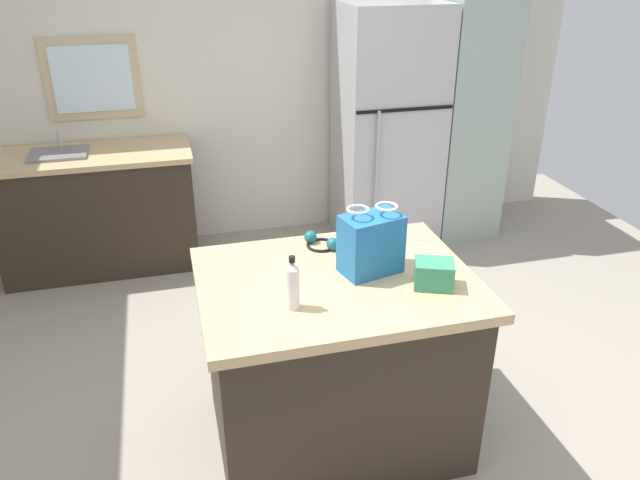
{
  "coord_description": "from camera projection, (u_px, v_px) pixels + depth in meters",
  "views": [
    {
      "loc": [
        -0.82,
        -2.39,
        2.28
      ],
      "look_at": [
        -0.14,
        0.22,
        0.97
      ],
      "focal_mm": 34.41,
      "sensor_mm": 36.0,
      "label": 1
    }
  ],
  "objects": [
    {
      "name": "kitchen_island",
      "position": [
        336.0,
        360.0,
        2.96
      ],
      "size": [
        1.24,
        0.94,
        0.92
      ],
      "color": "#33281E",
      "rests_on": "ground"
    },
    {
      "name": "ground",
      "position": [
        356.0,
        418.0,
        3.27
      ],
      "size": [
        6.26,
        6.26,
        0.0
      ],
      "primitive_type": "plane",
      "color": "#9E9384"
    },
    {
      "name": "ear_defenders",
      "position": [
        321.0,
        242.0,
        3.04
      ],
      "size": [
        0.21,
        0.21,
        0.06
      ],
      "color": "black",
      "rests_on": "kitchen_island"
    },
    {
      "name": "tall_cabinet",
      "position": [
        466.0,
        103.0,
        4.98
      ],
      "size": [
        0.53,
        0.65,
        2.21
      ],
      "color": "#9EB2A8",
      "rests_on": "ground"
    },
    {
      "name": "sink_counter",
      "position": [
        98.0,
        209.0,
        4.63
      ],
      "size": [
        1.43,
        0.65,
        1.1
      ],
      "color": "#33281E",
      "rests_on": "ground"
    },
    {
      "name": "small_box",
      "position": [
        434.0,
        274.0,
        2.67
      ],
      "size": [
        0.2,
        0.18,
        0.12
      ],
      "primitive_type": "cube",
      "rotation": [
        0.0,
        0.0,
        -0.38
      ],
      "color": "#388E66",
      "rests_on": "kitchen_island"
    },
    {
      "name": "bottle",
      "position": [
        293.0,
        285.0,
        2.49
      ],
      "size": [
        0.06,
        0.06,
        0.24
      ],
      "color": "white",
      "rests_on": "kitchen_island"
    },
    {
      "name": "shopping_bag",
      "position": [
        371.0,
        243.0,
        2.76
      ],
      "size": [
        0.3,
        0.23,
        0.32
      ],
      "color": "#236BAD",
      "rests_on": "kitchen_island"
    },
    {
      "name": "back_wall",
      "position": [
        262.0,
        76.0,
        4.89
      ],
      "size": [
        5.22,
        0.13,
        2.64
      ],
      "color": "silver",
      "rests_on": "ground"
    },
    {
      "name": "refrigerator",
      "position": [
        387.0,
        127.0,
        4.9
      ],
      "size": [
        0.77,
        0.73,
        1.89
      ],
      "color": "#B7B7BC",
      "rests_on": "ground"
    }
  ]
}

